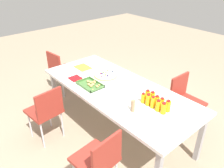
{
  "coord_description": "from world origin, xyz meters",
  "views": [
    {
      "loc": [
        -1.96,
        1.77,
        2.26
      ],
      "look_at": [
        0.1,
        0.01,
        0.76
      ],
      "focal_mm": 36.2,
      "sensor_mm": 36.0,
      "label": 1
    }
  ],
  "objects_px": {
    "juice_bottle_3": "(152,97)",
    "paper_folder": "(83,67)",
    "juice_bottle_0": "(168,106)",
    "cardboard_tube": "(133,106)",
    "juice_bottle_9": "(143,98)",
    "juice_bottle_5": "(164,108)",
    "juice_bottle_8": "(148,100)",
    "chair_near_left": "(184,98)",
    "snack_tray": "(91,85)",
    "juice_bottle_4": "(147,95)",
    "chair_end": "(60,69)",
    "juice_bottle_7": "(153,102)",
    "juice_bottle_6": "(158,106)",
    "party_table": "(117,91)",
    "fruit_pizza": "(106,75)",
    "napkin_stack": "(75,78)",
    "chair_far_left": "(99,159)",
    "juice_bottle_1": "(162,103)",
    "chair_far_right": "(46,110)",
    "juice_bottle_2": "(157,101)",
    "plate_stack": "(123,87)"
  },
  "relations": [
    {
      "from": "juice_bottle_3",
      "to": "juice_bottle_8",
      "type": "height_order",
      "value": "juice_bottle_8"
    },
    {
      "from": "cardboard_tube",
      "to": "juice_bottle_8",
      "type": "bearing_deg",
      "value": -96.62
    },
    {
      "from": "juice_bottle_1",
      "to": "juice_bottle_5",
      "type": "xyz_separation_m",
      "value": [
        -0.08,
        0.07,
        0.0
      ]
    },
    {
      "from": "juice_bottle_6",
      "to": "fruit_pizza",
      "type": "xyz_separation_m",
      "value": [
        1.07,
        -0.11,
        -0.05
      ]
    },
    {
      "from": "juice_bottle_3",
      "to": "juice_bottle_7",
      "type": "relative_size",
      "value": 0.99
    },
    {
      "from": "chair_near_left",
      "to": "snack_tray",
      "type": "bearing_deg",
      "value": -37.73
    },
    {
      "from": "plate_stack",
      "to": "napkin_stack",
      "type": "xyz_separation_m",
      "value": [
        0.65,
        0.34,
        -0.0
      ]
    },
    {
      "from": "juice_bottle_1",
      "to": "cardboard_tube",
      "type": "relative_size",
      "value": 0.93
    },
    {
      "from": "chair_near_left",
      "to": "juice_bottle_8",
      "type": "xyz_separation_m",
      "value": [
        0.01,
        0.81,
        0.31
      ]
    },
    {
      "from": "chair_near_left",
      "to": "juice_bottle_4",
      "type": "distance_m",
      "value": 0.8
    },
    {
      "from": "juice_bottle_0",
      "to": "cardboard_tube",
      "type": "height_order",
      "value": "cardboard_tube"
    },
    {
      "from": "plate_stack",
      "to": "cardboard_tube",
      "type": "distance_m",
      "value": 0.54
    },
    {
      "from": "chair_end",
      "to": "juice_bottle_9",
      "type": "height_order",
      "value": "juice_bottle_9"
    },
    {
      "from": "juice_bottle_1",
      "to": "napkin_stack",
      "type": "xyz_separation_m",
      "value": [
        1.28,
        0.36,
        -0.05
      ]
    },
    {
      "from": "fruit_pizza",
      "to": "plate_stack",
      "type": "relative_size",
      "value": 1.96
    },
    {
      "from": "juice_bottle_3",
      "to": "fruit_pizza",
      "type": "bearing_deg",
      "value": -1.64
    },
    {
      "from": "chair_far_left",
      "to": "juice_bottle_2",
      "type": "distance_m",
      "value": 0.94
    },
    {
      "from": "chair_near_left",
      "to": "juice_bottle_4",
      "type": "relative_size",
      "value": 5.96
    },
    {
      "from": "chair_far_left",
      "to": "juice_bottle_8",
      "type": "relative_size",
      "value": 5.51
    },
    {
      "from": "chair_end",
      "to": "napkin_stack",
      "type": "xyz_separation_m",
      "value": [
        -0.92,
        0.24,
        0.25
      ]
    },
    {
      "from": "chair_near_left",
      "to": "juice_bottle_5",
      "type": "distance_m",
      "value": 0.89
    },
    {
      "from": "napkin_stack",
      "to": "juice_bottle_2",
      "type": "bearing_deg",
      "value": -163.24
    },
    {
      "from": "juice_bottle_7",
      "to": "juice_bottle_9",
      "type": "height_order",
      "value": "juice_bottle_7"
    },
    {
      "from": "paper_folder",
      "to": "juice_bottle_3",
      "type": "bearing_deg",
      "value": -177.14
    },
    {
      "from": "juice_bottle_1",
      "to": "paper_folder",
      "type": "relative_size",
      "value": 0.53
    },
    {
      "from": "chair_near_left",
      "to": "cardboard_tube",
      "type": "xyz_separation_m",
      "value": [
        0.04,
        1.04,
        0.31
      ]
    },
    {
      "from": "juice_bottle_4",
      "to": "juice_bottle_6",
      "type": "xyz_separation_m",
      "value": [
        -0.23,
        0.08,
        0.0
      ]
    },
    {
      "from": "juice_bottle_3",
      "to": "paper_folder",
      "type": "relative_size",
      "value": 0.57
    },
    {
      "from": "chair_end",
      "to": "juice_bottle_7",
      "type": "bearing_deg",
      "value": -4.99
    },
    {
      "from": "juice_bottle_4",
      "to": "juice_bottle_8",
      "type": "bearing_deg",
      "value": 135.33
    },
    {
      "from": "juice_bottle_6",
      "to": "chair_far_right",
      "type": "bearing_deg",
      "value": 35.33
    },
    {
      "from": "snack_tray",
      "to": "plate_stack",
      "type": "bearing_deg",
      "value": -139.98
    },
    {
      "from": "chair_far_right",
      "to": "juice_bottle_9",
      "type": "relative_size",
      "value": 6.3
    },
    {
      "from": "juice_bottle_4",
      "to": "juice_bottle_6",
      "type": "relative_size",
      "value": 0.98
    },
    {
      "from": "chair_end",
      "to": "juice_bottle_6",
      "type": "relative_size",
      "value": 5.86
    },
    {
      "from": "juice_bottle_0",
      "to": "juice_bottle_9",
      "type": "height_order",
      "value": "juice_bottle_0"
    },
    {
      "from": "juice_bottle_6",
      "to": "juice_bottle_8",
      "type": "bearing_deg",
      "value": 0.07
    },
    {
      "from": "chair_end",
      "to": "juice_bottle_5",
      "type": "relative_size",
      "value": 5.94
    },
    {
      "from": "juice_bottle_9",
      "to": "chair_end",
      "type": "bearing_deg",
      "value": 1.28
    },
    {
      "from": "juice_bottle_6",
      "to": "juice_bottle_8",
      "type": "distance_m",
      "value": 0.15
    },
    {
      "from": "juice_bottle_1",
      "to": "juice_bottle_6",
      "type": "xyz_separation_m",
      "value": [
        -0.0,
        0.07,
        0.0
      ]
    },
    {
      "from": "juice_bottle_6",
      "to": "chair_near_left",
      "type": "bearing_deg",
      "value": -80.14
    },
    {
      "from": "chair_far_left",
      "to": "juice_bottle_5",
      "type": "xyz_separation_m",
      "value": [
        -0.12,
        -0.82,
        0.31
      ]
    },
    {
      "from": "juice_bottle_6",
      "to": "fruit_pizza",
      "type": "height_order",
      "value": "juice_bottle_6"
    },
    {
      "from": "chair_near_left",
      "to": "juice_bottle_4",
      "type": "bearing_deg",
      "value": -5.96
    },
    {
      "from": "paper_folder",
      "to": "juice_bottle_5",
      "type": "bearing_deg",
      "value": 179.72
    },
    {
      "from": "party_table",
      "to": "juice_bottle_6",
      "type": "height_order",
      "value": "juice_bottle_6"
    },
    {
      "from": "juice_bottle_3",
      "to": "juice_bottle_9",
      "type": "distance_m",
      "value": 0.11
    },
    {
      "from": "fruit_pizza",
      "to": "napkin_stack",
      "type": "distance_m",
      "value": 0.45
    },
    {
      "from": "party_table",
      "to": "cardboard_tube",
      "type": "distance_m",
      "value": 0.58
    }
  ]
}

